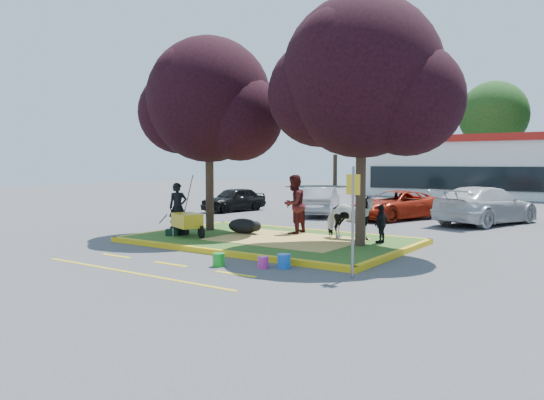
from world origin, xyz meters
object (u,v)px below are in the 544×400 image
Objects in this scene: handler at (178,207)px; bucket_green at (219,260)px; cow at (349,217)px; bucket_blue at (284,261)px; calf at (243,226)px; car_silver at (321,201)px; sign_post at (353,210)px; car_black at (234,199)px; bucket_pink at (263,262)px; wheelbarrow at (187,221)px.

handler is 5.19× the size of bucket_green.
bucket_blue is at bearing -178.44° from cow.
car_silver is at bearing 97.82° from calf.
car_black is (-11.90, 10.77, -0.84)m from sign_post.
sign_post reaches higher than car_silver.
car_black is (-9.70, 10.94, 0.47)m from bucket_pink.
sign_post is 8.62× the size of bucket_pink.
bucket_pink is at bearing -0.66° from wheelbarrow.
car_black reaches higher than bucket_pink.
bucket_green is (3.37, -2.46, -0.49)m from wheelbarrow.
bucket_green is at bearing -152.55° from bucket_blue.
wheelbarrow is at bearing -50.59° from car_black.
bucket_blue is (-1.80, 0.10, -1.29)m from sign_post.
handler is at bearing -54.10° from car_black.
handler is at bearing 153.59° from bucket_pink.
sign_post is 7.20× the size of bucket_blue.
sign_post reaches higher than bucket_pink.
bucket_blue is at bearing 93.95° from car_silver.
wheelbarrow is 6.84m from sign_post.
handler is 1.29m from wheelbarrow.
wheelbarrow is 9.58m from car_silver.
car_black is (-8.73, 11.38, 0.45)m from bucket_green.
cow is at bearing 6.72° from calf.
calf is 4.10× the size of bucket_pink.
calf is 0.48× the size of sign_post.
bucket_green is at bearing -11.81° from wheelbarrow.
cow is 0.98× the size of handler.
bucket_green is at bearing -160.27° from sign_post.
cow is 4.66m from sign_post.
cow reaches higher than car_silver.
sign_post reaches higher than handler.
car_black is at bearing -13.99° from car_silver.
car_black is (-4.30, 8.26, -0.36)m from handler.
bucket_blue is at bearing 4.11° from wheelbarrow.
calf is at bearing 79.83° from car_silver.
car_silver is at bearing 131.19° from sign_post.
cow is 0.84× the size of wheelbarrow.
car_black is at bearing 127.49° from bucket_green.
bucket_blue is (4.74, -1.74, -0.49)m from wheelbarrow.
bucket_pink is (3.41, -3.64, -0.26)m from calf.
wheelbarrow is 5.08m from bucket_blue.
bucket_pink is 14.63m from car_black.
bucket_green is at bearing 164.39° from cow.
bucket_pink is (4.34, -2.02, -0.51)m from wheelbarrow.
bucket_green is (-1.05, -4.72, -0.67)m from cow.
car_silver is (-7.23, 11.40, -0.79)m from sign_post.
bucket_pink is 12.63m from car_silver.
sign_post reaches higher than cow.
handler is at bearing 144.85° from bucket_green.
bucket_blue is at bearing -174.41° from sign_post.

